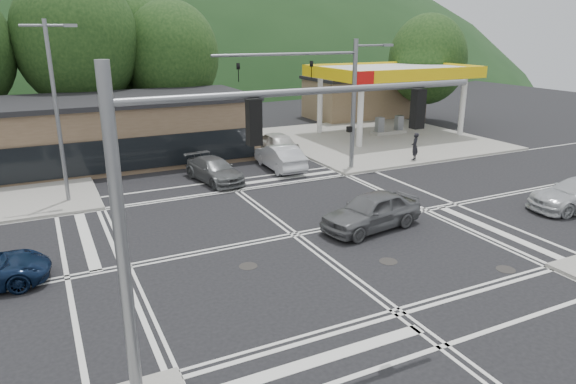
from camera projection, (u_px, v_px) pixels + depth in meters
name	position (u px, v px, depth m)	size (l,w,h in m)	color
ground	(295.00, 235.00, 22.31)	(120.00, 120.00, 0.00)	black
sidewalk_ne	(376.00, 139.00, 41.43)	(16.00, 16.00, 0.15)	gray
gas_station_canopy	(392.00, 74.00, 41.61)	(12.32, 8.34, 5.75)	silver
convenience_store	(360.00, 98.00, 51.53)	(10.00, 6.00, 3.80)	#846B4F
commercial_row	(64.00, 136.00, 32.87)	(24.00, 8.00, 4.00)	brown
hill_north	(84.00, 75.00, 99.25)	(252.00, 126.00, 140.00)	#1A3518
tree_n_b	(76.00, 40.00, 37.94)	(9.00, 9.00, 12.98)	#382619
tree_n_c	(171.00, 56.00, 41.28)	(7.60, 7.60, 10.87)	#382619
tree_n_e	(124.00, 46.00, 43.24)	(8.40, 8.40, 11.98)	#382619
tree_ne	(427.00, 59.00, 47.75)	(7.20, 7.20, 9.99)	#382619
streetlight_nw	(57.00, 104.00, 24.92)	(2.50, 0.25, 9.00)	slate
signal_mast_ne	(337.00, 90.00, 30.71)	(11.65, 0.30, 8.00)	slate
signal_mast_sw	(204.00, 195.00, 11.06)	(9.14, 0.28, 8.00)	slate
car_grey_center	(371.00, 211.00, 22.76)	(1.96, 4.87, 1.66)	#595B5E
car_queue_a	(280.00, 157.00, 32.56)	(1.69, 4.86, 1.60)	silver
car_queue_b	(275.00, 143.00, 36.34)	(1.97, 4.91, 1.67)	#B8B8B3
car_northbound	(214.00, 170.00, 29.94)	(1.92, 4.73, 1.37)	#545759
pedestrian	(415.00, 146.00, 34.22)	(0.67, 0.44, 1.83)	black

